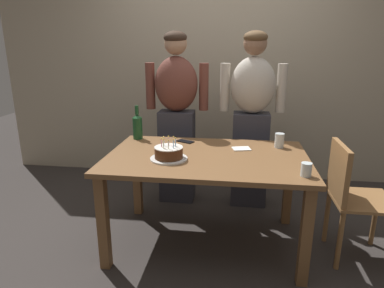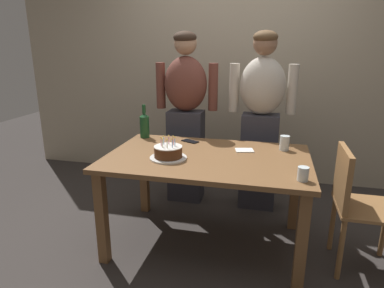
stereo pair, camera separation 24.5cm
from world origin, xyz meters
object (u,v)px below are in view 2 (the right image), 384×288
at_px(wine_bottle, 145,125).
at_px(napkin_stack, 244,150).
at_px(birthday_cake, 168,153).
at_px(person_man_bearded, 186,116).
at_px(water_glass_near, 303,174).
at_px(water_glass_far, 284,143).
at_px(person_woman_cardigan, 261,119).
at_px(cell_phone, 190,141).
at_px(dining_chair, 355,200).

height_order(wine_bottle, napkin_stack, wine_bottle).
distance_m(wine_bottle, napkin_stack, 0.93).
distance_m(birthday_cake, wine_bottle, 0.64).
bearing_deg(person_man_bearded, water_glass_near, 132.92).
bearing_deg(person_man_bearded, water_glass_far, 152.18).
bearing_deg(birthday_cake, person_woman_cardigan, 55.67).
xyz_separation_m(cell_phone, napkin_stack, (0.47, -0.15, 0.00)).
distance_m(water_glass_far, wine_bottle, 1.21).
distance_m(person_man_bearded, person_woman_cardigan, 0.72).
relative_size(cell_phone, napkin_stack, 1.04).
relative_size(water_glass_far, napkin_stack, 0.84).
bearing_deg(dining_chair, napkin_stack, 74.03).
height_order(water_glass_near, dining_chair, dining_chair).
xyz_separation_m(water_glass_near, napkin_stack, (-0.40, 0.52, -0.04)).
distance_m(napkin_stack, person_man_bearded, 0.86).
height_order(water_glass_near, water_glass_far, water_glass_far).
xyz_separation_m(water_glass_near, cell_phone, (-0.87, 0.67, -0.04)).
relative_size(person_man_bearded, person_woman_cardigan, 1.00).
xyz_separation_m(wine_bottle, person_man_bearded, (0.28, 0.39, 0.02)).
height_order(birthday_cake, water_glass_near, birthday_cake).
bearing_deg(person_woman_cardigan, birthday_cake, 55.67).
height_order(water_glass_far, person_woman_cardigan, person_woman_cardigan).
xyz_separation_m(water_glass_far, wine_bottle, (-1.21, 0.10, 0.06)).
bearing_deg(water_glass_far, birthday_cake, -153.49).
relative_size(water_glass_near, napkin_stack, 0.63).
distance_m(birthday_cake, person_man_bearded, 0.91).
xyz_separation_m(wine_bottle, dining_chair, (1.69, -0.42, -0.34)).
bearing_deg(napkin_stack, birthday_cake, -148.44).
xyz_separation_m(water_glass_near, person_woman_cardigan, (-0.31, 1.10, 0.09)).
bearing_deg(dining_chair, water_glass_far, 56.98).
bearing_deg(water_glass_far, dining_chair, -33.02).
xyz_separation_m(water_glass_far, person_woman_cardigan, (-0.21, 0.49, 0.08)).
distance_m(water_glass_near, person_woman_cardigan, 1.15).
xyz_separation_m(person_man_bearded, person_woman_cardigan, (0.72, 0.00, 0.00)).
xyz_separation_m(birthday_cake, person_woman_cardigan, (0.62, 0.90, 0.09)).
xyz_separation_m(birthday_cake, water_glass_near, (0.92, -0.20, -0.00)).
xyz_separation_m(wine_bottle, napkin_stack, (0.90, -0.19, -0.11)).
distance_m(water_glass_near, napkin_stack, 0.66).
relative_size(wine_bottle, person_woman_cardigan, 0.18).
bearing_deg(water_glass_near, birthday_cake, 167.62).
relative_size(cell_phone, dining_chair, 0.17).
distance_m(birthday_cake, cell_phone, 0.47).
height_order(person_woman_cardigan, dining_chair, person_woman_cardigan).
distance_m(water_glass_near, wine_bottle, 1.49).
height_order(cell_phone, napkin_stack, same).
distance_m(water_glass_far, cell_phone, 0.78).
xyz_separation_m(birthday_cake, napkin_stack, (0.52, 0.32, -0.04)).
bearing_deg(wine_bottle, birthday_cake, -53.29).
relative_size(water_glass_far, person_woman_cardigan, 0.07).
height_order(cell_phone, dining_chair, dining_chair).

